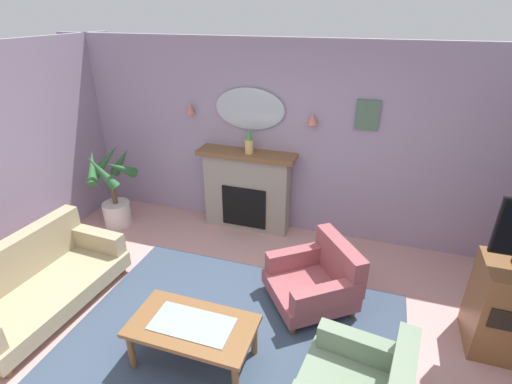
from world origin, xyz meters
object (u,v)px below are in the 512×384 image
(wall_sconce_right, at_px, (312,119))
(armchair_beside_couch, at_px, (318,278))
(wall_mirror, at_px, (250,109))
(floral_couch, at_px, (36,282))
(wall_sconce_left, at_px, (190,109))
(potted_plant_tall_palm, at_px, (113,189))
(framed_picture, at_px, (367,115))
(coffee_table, at_px, (192,329))
(fireplace, at_px, (247,191))
(mantel_vase_left, at_px, (249,142))

(wall_sconce_right, height_order, armchair_beside_couch, wall_sconce_right)
(wall_mirror, xyz_separation_m, floral_couch, (-1.56, -2.41, -1.39))
(wall_mirror, bearing_deg, wall_sconce_left, -176.63)
(floral_couch, height_order, potted_plant_tall_palm, potted_plant_tall_palm)
(potted_plant_tall_palm, bearing_deg, framed_picture, 11.46)
(wall_mirror, xyz_separation_m, coffee_table, (0.34, -2.54, -1.33))
(fireplace, relative_size, wall_mirror, 1.42)
(wall_sconce_right, distance_m, coffee_table, 2.84)
(wall_sconce_left, bearing_deg, wall_mirror, 3.37)
(fireplace, xyz_separation_m, potted_plant_tall_palm, (-1.86, -0.53, 0.00))
(wall_mirror, xyz_separation_m, potted_plant_tall_palm, (-1.86, -0.67, -1.14))
(mantel_vase_left, bearing_deg, floral_couch, -125.78)
(wall_sconce_right, relative_size, coffee_table, 0.13)
(wall_sconce_left, height_order, floral_couch, wall_sconce_left)
(coffee_table, xyz_separation_m, floral_couch, (-1.90, 0.13, -0.06))
(mantel_vase_left, relative_size, framed_picture, 0.97)
(mantel_vase_left, xyz_separation_m, floral_couch, (-1.61, -2.24, -1.00))
(wall_mirror, bearing_deg, framed_picture, 0.38)
(coffee_table, bearing_deg, wall_sconce_right, 78.35)
(wall_sconce_right, xyz_separation_m, armchair_beside_couch, (0.40, -1.36, -1.35))
(wall_sconce_right, distance_m, potted_plant_tall_palm, 2.98)
(fireplace, xyz_separation_m, wall_sconce_left, (-0.85, 0.09, 1.09))
(floral_couch, bearing_deg, framed_picture, 38.29)
(fireplace, relative_size, armchair_beside_couch, 1.20)
(fireplace, height_order, wall_sconce_left, wall_sconce_left)
(potted_plant_tall_palm, bearing_deg, wall_sconce_left, 31.64)
(floral_couch, bearing_deg, mantel_vase_left, 54.22)
(wall_mirror, relative_size, wall_sconce_right, 6.86)
(fireplace, distance_m, wall_sconce_left, 1.38)
(coffee_table, xyz_separation_m, potted_plant_tall_palm, (-2.19, 1.87, 0.19))
(mantel_vase_left, relative_size, wall_mirror, 0.36)
(framed_picture, bearing_deg, fireplace, -174.23)
(fireplace, bearing_deg, wall_sconce_right, 6.16)
(wall_mirror, bearing_deg, potted_plant_tall_palm, -160.15)
(framed_picture, bearing_deg, wall_sconce_left, -178.54)
(mantel_vase_left, distance_m, floral_couch, 2.94)
(wall_sconce_right, height_order, potted_plant_tall_palm, wall_sconce_right)
(wall_sconce_right, relative_size, floral_couch, 0.08)
(fireplace, height_order, potted_plant_tall_palm, potted_plant_tall_palm)
(wall_mirror, distance_m, armchair_beside_couch, 2.35)
(mantel_vase_left, distance_m, wall_mirror, 0.43)
(coffee_table, relative_size, potted_plant_tall_palm, 0.92)
(wall_sconce_right, bearing_deg, fireplace, -173.84)
(armchair_beside_couch, bearing_deg, wall_sconce_right, 106.37)
(wall_sconce_right, height_order, coffee_table, wall_sconce_right)
(fireplace, bearing_deg, floral_couch, -124.59)
(framed_picture, relative_size, floral_couch, 0.20)
(wall_mirror, relative_size, potted_plant_tall_palm, 0.81)
(mantel_vase_left, bearing_deg, framed_picture, 7.08)
(wall_mirror, height_order, framed_picture, wall_mirror)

